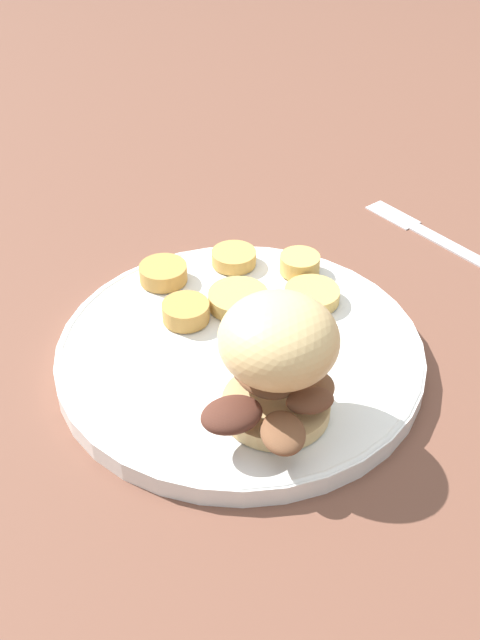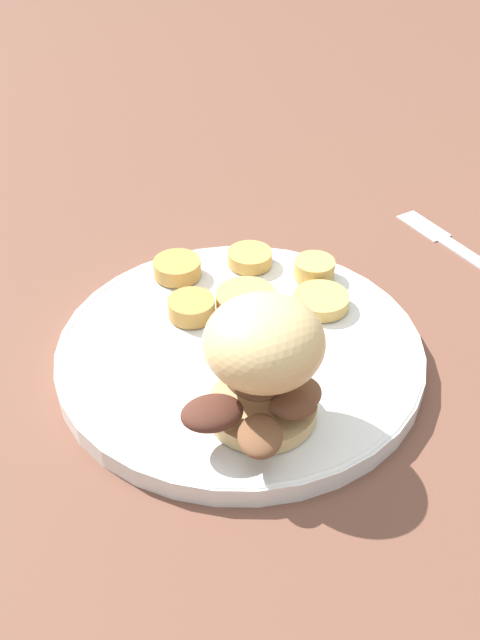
{
  "view_description": "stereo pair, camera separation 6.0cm",
  "coord_description": "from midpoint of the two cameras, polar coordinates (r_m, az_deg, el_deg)",
  "views": [
    {
      "loc": [
        -0.39,
        0.27,
        0.41
      ],
      "look_at": [
        0.0,
        0.0,
        0.04
      ],
      "focal_mm": 42.0,
      "sensor_mm": 36.0,
      "label": 1
    },
    {
      "loc": [
        -0.42,
        0.21,
        0.41
      ],
      "look_at": [
        0.0,
        0.0,
        0.04
      ],
      "focal_mm": 42.0,
      "sensor_mm": 36.0,
      "label": 2
    }
  ],
  "objects": [
    {
      "name": "potato_round_2",
      "position": [
        0.66,
        2.93,
        1.83
      ],
      "size": [
        0.05,
        0.05,
        0.01
      ],
      "primitive_type": "cylinder",
      "color": "tan",
      "rests_on": "dinner_plate"
    },
    {
      "name": "potato_round_0",
      "position": [
        0.64,
        -6.83,
        0.54
      ],
      "size": [
        0.04,
        0.04,
        0.02
      ],
      "primitive_type": "cylinder",
      "color": "#BC8942",
      "rests_on": "dinner_plate"
    },
    {
      "name": "potato_round_4",
      "position": [
        0.65,
        -2.76,
        1.5
      ],
      "size": [
        0.05,
        0.05,
        0.01
      ],
      "primitive_type": "cylinder",
      "color": "tan",
      "rests_on": "dinner_plate"
    },
    {
      "name": "sandwich",
      "position": [
        0.52,
        -0.48,
        -3.13
      ],
      "size": [
        0.11,
        0.11,
        0.1
      ],
      "color": "tan",
      "rests_on": "dinner_plate"
    },
    {
      "name": "ground_plane",
      "position": [
        0.63,
        -2.74,
        -3.25
      ],
      "size": [
        4.0,
        4.0,
        0.0
      ],
      "primitive_type": "plane",
      "color": "brown"
    },
    {
      "name": "fork",
      "position": [
        0.8,
        12.59,
        6.12
      ],
      "size": [
        0.19,
        0.03,
        0.0
      ],
      "color": "silver",
      "rests_on": "ground_plane"
    },
    {
      "name": "potato_round_3",
      "position": [
        0.69,
        -8.36,
        3.48
      ],
      "size": [
        0.04,
        0.04,
        0.02
      ],
      "primitive_type": "cylinder",
      "color": "#BC8942",
      "rests_on": "dinner_plate"
    },
    {
      "name": "potato_round_1",
      "position": [
        0.7,
        -2.91,
        4.69
      ],
      "size": [
        0.04,
        0.04,
        0.01
      ],
      "primitive_type": "cylinder",
      "color": "tan",
      "rests_on": "dinner_plate"
    },
    {
      "name": "dinner_plate",
      "position": [
        0.62,
        -2.76,
        -2.53
      ],
      "size": [
        0.3,
        0.3,
        0.02
      ],
      "color": "white",
      "rests_on": "ground_plane"
    },
    {
      "name": "potato_round_5",
      "position": [
        0.69,
        2.11,
        4.22
      ],
      "size": [
        0.04,
        0.04,
        0.02
      ],
      "primitive_type": "cylinder",
      "color": "tan",
      "rests_on": "dinner_plate"
    }
  ]
}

